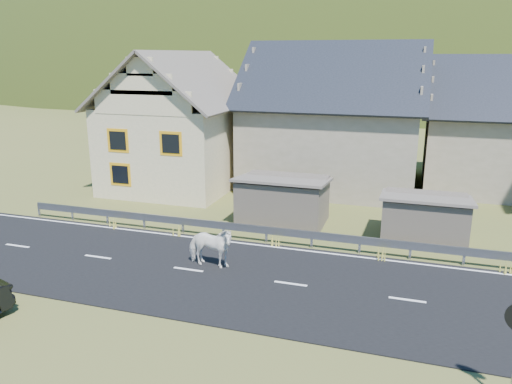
% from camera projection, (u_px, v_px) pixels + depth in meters
% --- Properties ---
extents(ground, '(160.00, 160.00, 0.00)m').
position_uv_depth(ground, '(291.00, 285.00, 17.78)').
color(ground, '#454F21').
rests_on(ground, ground).
extents(road, '(60.00, 7.00, 0.04)m').
position_uv_depth(road, '(291.00, 284.00, 17.77)').
color(road, black).
rests_on(road, ground).
extents(lane_markings, '(60.00, 6.60, 0.01)m').
position_uv_depth(lane_markings, '(291.00, 284.00, 17.77)').
color(lane_markings, silver).
rests_on(lane_markings, road).
extents(guardrail, '(28.10, 0.09, 0.75)m').
position_uv_depth(guardrail, '(312.00, 235.00, 21.01)').
color(guardrail, '#93969B').
rests_on(guardrail, ground).
extents(shed_left, '(4.30, 3.30, 2.40)m').
position_uv_depth(shed_left, '(283.00, 201.00, 24.04)').
color(shed_left, '#6A5F52').
rests_on(shed_left, ground).
extents(shed_right, '(3.80, 2.90, 2.20)m').
position_uv_depth(shed_right, '(424.00, 219.00, 21.70)').
color(shed_right, '#6A5F52').
rests_on(shed_right, ground).
extents(house_cream, '(7.80, 9.80, 8.30)m').
position_uv_depth(house_cream, '(180.00, 115.00, 30.57)').
color(house_cream, beige).
rests_on(house_cream, ground).
extents(house_stone_a, '(10.80, 9.80, 8.90)m').
position_uv_depth(house_stone_a, '(335.00, 110.00, 30.61)').
color(house_stone_a, gray).
rests_on(house_stone_a, ground).
extents(house_stone_b, '(9.80, 8.80, 8.10)m').
position_uv_depth(house_stone_b, '(508.00, 119.00, 29.62)').
color(house_stone_b, gray).
rests_on(house_stone_b, ground).
extents(mountain, '(440.00, 280.00, 260.00)m').
position_uv_depth(mountain, '(418.00, 131.00, 186.92)').
color(mountain, '#24380E').
rests_on(mountain, ground).
extents(conifer_patch, '(76.00, 50.00, 28.00)m').
position_uv_depth(conifer_patch, '(190.00, 62.00, 133.30)').
color(conifer_patch, black).
rests_on(conifer_patch, ground).
extents(horse, '(0.96, 1.99, 1.66)m').
position_uv_depth(horse, '(210.00, 247.00, 18.97)').
color(horse, white).
rests_on(horse, road).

